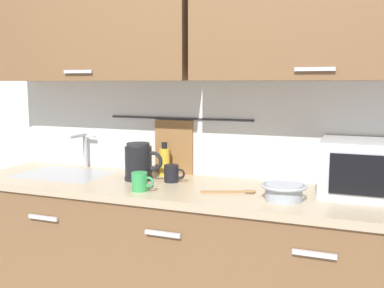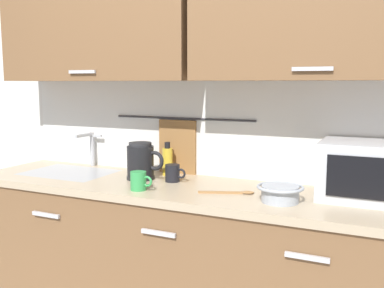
{
  "view_description": "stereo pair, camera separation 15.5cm",
  "coord_description": "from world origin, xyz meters",
  "px_view_note": "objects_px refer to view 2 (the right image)",
  "views": [
    {
      "loc": [
        0.85,
        -1.82,
        1.44
      ],
      "look_at": [
        0.01,
        0.33,
        1.12
      ],
      "focal_mm": 41.47,
      "sensor_mm": 36.0,
      "label": 1
    },
    {
      "loc": [
        0.99,
        -1.76,
        1.44
      ],
      "look_at": [
        0.01,
        0.33,
        1.12
      ],
      "focal_mm": 41.47,
      "sensor_mm": 36.0,
      "label": 2
    }
  ],
  "objects_px": {
    "mug_near_sink": "(139,181)",
    "mixing_bowl": "(280,192)",
    "microwave": "(372,171)",
    "dish_soap_bottle": "(167,161)",
    "electric_kettle": "(141,161)",
    "wooden_spoon": "(233,192)",
    "mug_by_kettle": "(173,173)"
  },
  "relations": [
    {
      "from": "mug_near_sink",
      "to": "mixing_bowl",
      "type": "distance_m",
      "value": 0.71
    },
    {
      "from": "microwave",
      "to": "dish_soap_bottle",
      "type": "bearing_deg",
      "value": 175.28
    },
    {
      "from": "electric_kettle",
      "to": "mixing_bowl",
      "type": "relative_size",
      "value": 1.06
    },
    {
      "from": "microwave",
      "to": "wooden_spoon",
      "type": "relative_size",
      "value": 1.73
    },
    {
      "from": "microwave",
      "to": "mixing_bowl",
      "type": "height_order",
      "value": "microwave"
    },
    {
      "from": "mug_by_kettle",
      "to": "wooden_spoon",
      "type": "distance_m",
      "value": 0.41
    },
    {
      "from": "electric_kettle",
      "to": "wooden_spoon",
      "type": "height_order",
      "value": "electric_kettle"
    },
    {
      "from": "dish_soap_bottle",
      "to": "mixing_bowl",
      "type": "relative_size",
      "value": 0.92
    },
    {
      "from": "dish_soap_bottle",
      "to": "mug_near_sink",
      "type": "bearing_deg",
      "value": -83.69
    },
    {
      "from": "mug_near_sink",
      "to": "dish_soap_bottle",
      "type": "bearing_deg",
      "value": 96.31
    },
    {
      "from": "microwave",
      "to": "mug_by_kettle",
      "type": "distance_m",
      "value": 1.01
    },
    {
      "from": "dish_soap_bottle",
      "to": "wooden_spoon",
      "type": "relative_size",
      "value": 0.74
    },
    {
      "from": "electric_kettle",
      "to": "mug_by_kettle",
      "type": "height_order",
      "value": "electric_kettle"
    },
    {
      "from": "mixing_bowl",
      "to": "electric_kettle",
      "type": "bearing_deg",
      "value": 169.81
    },
    {
      "from": "electric_kettle",
      "to": "microwave",
      "type": "bearing_deg",
      "value": 3.15
    },
    {
      "from": "dish_soap_bottle",
      "to": "mixing_bowl",
      "type": "xyz_separation_m",
      "value": [
        0.75,
        -0.31,
        -0.04
      ]
    },
    {
      "from": "microwave",
      "to": "dish_soap_bottle",
      "type": "relative_size",
      "value": 2.35
    },
    {
      "from": "mug_near_sink",
      "to": "mixing_bowl",
      "type": "height_order",
      "value": "mug_near_sink"
    },
    {
      "from": "electric_kettle",
      "to": "mug_near_sink",
      "type": "bearing_deg",
      "value": -61.19
    },
    {
      "from": "electric_kettle",
      "to": "mixing_bowl",
      "type": "xyz_separation_m",
      "value": [
        0.83,
        -0.15,
        -0.06
      ]
    },
    {
      "from": "mug_by_kettle",
      "to": "wooden_spoon",
      "type": "height_order",
      "value": "mug_by_kettle"
    },
    {
      "from": "mug_near_sink",
      "to": "mug_by_kettle",
      "type": "bearing_deg",
      "value": 74.75
    },
    {
      "from": "mug_by_kettle",
      "to": "mixing_bowl",
      "type": "bearing_deg",
      "value": -14.59
    },
    {
      "from": "wooden_spoon",
      "to": "electric_kettle",
      "type": "bearing_deg",
      "value": 170.77
    },
    {
      "from": "microwave",
      "to": "mug_near_sink",
      "type": "bearing_deg",
      "value": -164.69
    },
    {
      "from": "dish_soap_bottle",
      "to": "wooden_spoon",
      "type": "distance_m",
      "value": 0.57
    },
    {
      "from": "microwave",
      "to": "mug_near_sink",
      "type": "distance_m",
      "value": 1.12
    },
    {
      "from": "electric_kettle",
      "to": "wooden_spoon",
      "type": "xyz_separation_m",
      "value": [
        0.58,
        -0.09,
        -0.1
      ]
    },
    {
      "from": "microwave",
      "to": "mug_near_sink",
      "type": "relative_size",
      "value": 3.83
    },
    {
      "from": "mixing_bowl",
      "to": "wooden_spoon",
      "type": "xyz_separation_m",
      "value": [
        -0.25,
        0.05,
        -0.04
      ]
    },
    {
      "from": "dish_soap_bottle",
      "to": "mug_by_kettle",
      "type": "xyz_separation_m",
      "value": [
        0.11,
        -0.14,
        -0.04
      ]
    },
    {
      "from": "microwave",
      "to": "mug_by_kettle",
      "type": "bearing_deg",
      "value": -177.19
    }
  ]
}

